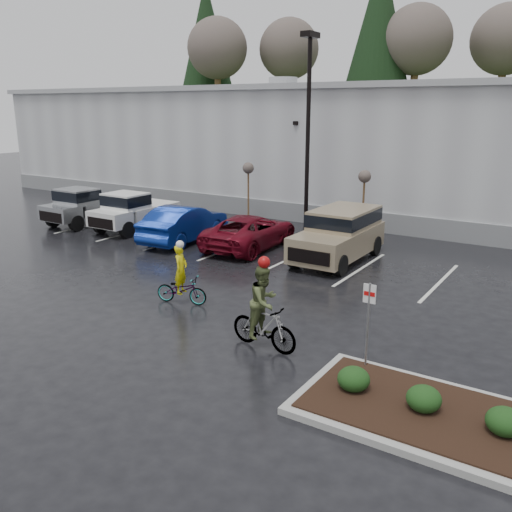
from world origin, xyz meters
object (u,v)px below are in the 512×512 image
Objects in this scene: lamppost at (308,114)px; car_blue at (184,223)px; sapling_mid at (364,180)px; fire_lane_sign at (368,316)px; pickup_silver at (91,205)px; sapling_west at (248,171)px; cyclist_olive at (264,316)px; pickup_white at (140,210)px; suv_tan at (338,236)px; car_red at (250,231)px; cyclist_hivis at (181,284)px.

lamppost reaches higher than car_blue.
sapling_mid is 8.61m from car_blue.
lamppost is 4.00m from sapling_mid.
fire_lane_sign is 0.43× the size of car_blue.
pickup_silver is at bearing -10.11° from car_blue.
sapling_west is at bearing 132.67° from fire_lane_sign.
lamppost is at bearing 27.30° from cyclist_olive.
sapling_west is 0.62× the size of pickup_white.
lamppost is 14.78m from fire_lane_sign.
pickup_silver and pickup_white have the same top height.
sapling_west reaches higher than suv_tan.
cyclist_olive is (16.01, -8.28, -0.09)m from pickup_silver.
pickup_white reaches higher than car_red.
pickup_silver is at bearing -178.67° from suv_tan.
lamppost reaches higher than car_red.
car_blue is at bearing -3.93° from pickup_silver.
car_red is (3.23, 0.64, -0.10)m from car_blue.
sapling_mid reaches higher than car_red.
car_red is (-0.87, -3.55, -4.95)m from lamppost.
sapling_west is at bearing 34.35° from pickup_silver.
sapling_mid is (6.50, 0.00, 0.00)m from sapling_west.
sapling_west is at bearing 180.00° from sapling_mid.
cyclist_hivis is (1.16, -10.59, -5.04)m from lamppost.
fire_lane_sign is at bearing -115.03° from cyclist_hivis.
pickup_silver is at bearing 156.64° from fire_lane_sign.
pickup_silver is at bearing 66.91° from cyclist_olive.
car_red is at bearing -1.22° from pickup_white.
fire_lane_sign is 9.58m from suv_tan.
lamppost is 1.77× the size of pickup_white.
sapling_west is 8.62m from suv_tan.
pickup_silver is 10.04m from car_red.
car_red is (6.82, -0.15, -0.24)m from pickup_white.
fire_lane_sign is at bearing -67.51° from sapling_mid.
sapling_mid is 1.56× the size of cyclist_hivis.
sapling_west is 1.45× the size of fire_lane_sign.
cyclist_hivis is (2.03, -7.04, -0.09)m from car_red.
suv_tan reaches higher than pickup_white.
car_red is 10.36m from cyclist_olive.
sapling_mid reaches higher than pickup_white.
suv_tan reaches higher than car_red.
cyclist_hivis is (5.16, -11.59, -2.08)m from sapling_west.
pickup_silver is (-18.71, 8.08, -0.43)m from fire_lane_sign.
fire_lane_sign is 0.42× the size of pickup_silver.
suv_tan is (10.92, 0.01, 0.05)m from pickup_white.
lamppost is at bearing -8.46° from cyclist_hivis.
cyclist_hivis is at bearing -66.01° from sapling_west.
lamppost is 2.88× the size of sapling_mid.
cyclist_olive is at bearing -33.90° from pickup_white.
suv_tan is at bearing 178.77° from car_red.
suv_tan is 8.82m from cyclist_olive.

